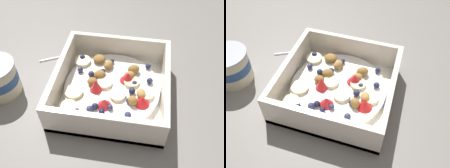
{
  "view_description": "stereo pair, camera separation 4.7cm",
  "coord_description": "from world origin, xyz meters",
  "views": [
    {
      "loc": [
        -0.33,
        -0.07,
        0.38
      ],
      "look_at": [
        -0.02,
        -0.02,
        0.03
      ],
      "focal_mm": 39.62,
      "sensor_mm": 36.0,
      "label": 1
    },
    {
      "loc": [
        -0.32,
        -0.11,
        0.38
      ],
      "look_at": [
        -0.02,
        -0.02,
        0.03
      ],
      "focal_mm": 39.62,
      "sensor_mm": 36.0,
      "label": 2
    }
  ],
  "objects": [
    {
      "name": "ground_plane",
      "position": [
        0.0,
        0.0,
        0.0
      ],
      "size": [
        2.4,
        2.4,
        0.0
      ],
      "primitive_type": "plane",
      "color": "gray"
    },
    {
      "name": "fruit_bowl",
      "position": [
        -0.02,
        -0.02,
        0.02
      ],
      "size": [
        0.21,
        0.21,
        0.07
      ],
      "color": "white",
      "rests_on": "ground"
    },
    {
      "name": "spoon",
      "position": [
        0.1,
        0.05,
        0.0
      ],
      "size": [
        0.1,
        0.16,
        0.01
      ],
      "color": "silver",
      "rests_on": "ground"
    }
  ]
}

